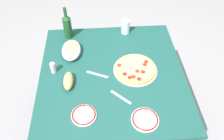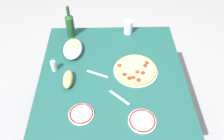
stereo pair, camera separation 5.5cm
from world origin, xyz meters
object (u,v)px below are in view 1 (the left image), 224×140
object	(u,v)px
dining_table	(112,82)
pepperoni_pizza	(135,69)
side_plate_near	(84,115)
wine_bottle	(67,26)
side_plate_far	(145,119)
bread_loaf	(68,81)
baked_pasta_dish	(71,49)
water_glass	(126,27)
spice_shaker	(53,68)

from	to	relation	value
dining_table	pepperoni_pizza	bearing A→B (deg)	-85.48
side_plate_near	dining_table	bearing A→B (deg)	-29.70
dining_table	wine_bottle	bearing A→B (deg)	37.25
side_plate_far	bread_loaf	distance (m)	0.59
pepperoni_pizza	bread_loaf	xyz separation A→B (m)	(-0.10, 0.49, 0.02)
dining_table	side_plate_far	world-z (taller)	side_plate_far
dining_table	bread_loaf	distance (m)	0.35
baked_pasta_dish	side_plate_far	size ratio (longest dim) A/B	1.37
water_glass	side_plate_near	bearing A→B (deg)	156.96
dining_table	bread_loaf	xyz separation A→B (m)	(-0.08, 0.31, 0.14)
side_plate_near	pepperoni_pizza	bearing A→B (deg)	-45.68
spice_shaker	dining_table	bearing A→B (deg)	-95.27
water_glass	dining_table	bearing A→B (deg)	162.44
pepperoni_pizza	wine_bottle	size ratio (longest dim) A/B	1.15
side_plate_near	spice_shaker	bearing A→B (deg)	29.85
pepperoni_pizza	spice_shaker	world-z (taller)	spice_shaker
wine_bottle	side_plate_near	xyz separation A→B (m)	(-0.81, -0.14, -0.11)
baked_pasta_dish	side_plate_far	world-z (taller)	baked_pasta_dish
dining_table	bread_loaf	size ratio (longest dim) A/B	6.74
baked_pasta_dish	water_glass	xyz separation A→B (m)	(0.24, -0.46, 0.02)
wine_bottle	side_plate_far	xyz separation A→B (m)	(-0.86, -0.52, -0.11)
wine_bottle	dining_table	bearing A→B (deg)	-142.75
wine_bottle	spice_shaker	xyz separation A→B (m)	(-0.41, 0.09, -0.07)
side_plate_near	side_plate_far	world-z (taller)	same
dining_table	water_glass	world-z (taller)	water_glass
dining_table	side_plate_near	size ratio (longest dim) A/B	6.87
pepperoni_pizza	baked_pasta_dish	bearing A→B (deg)	65.54
bread_loaf	wine_bottle	bearing A→B (deg)	2.99
pepperoni_pizza	baked_pasta_dish	size ratio (longest dim) A/B	1.37
dining_table	baked_pasta_dish	xyz separation A→B (m)	(0.23, 0.31, 0.15)
baked_pasta_dish	side_plate_near	size ratio (longest dim) A/B	1.48
side_plate_far	pepperoni_pizza	bearing A→B (deg)	0.24
water_glass	pepperoni_pizza	bearing A→B (deg)	-176.84
side_plate_near	bread_loaf	world-z (taller)	bread_loaf
dining_table	spice_shaker	distance (m)	0.46
spice_shaker	side_plate_near	bearing A→B (deg)	-150.15
dining_table	baked_pasta_dish	distance (m)	0.42
dining_table	side_plate_near	distance (m)	0.43
side_plate_far	spice_shaker	size ratio (longest dim) A/B	2.02
side_plate_near	wine_bottle	bearing A→B (deg)	9.71
pepperoni_pizza	wine_bottle	xyz separation A→B (m)	(0.43, 0.52, 0.10)
pepperoni_pizza	side_plate_far	size ratio (longest dim) A/B	1.87
wine_bottle	spice_shaker	distance (m)	0.42
side_plate_near	spice_shaker	xyz separation A→B (m)	(0.40, 0.23, 0.03)
pepperoni_pizza	baked_pasta_dish	world-z (taller)	baked_pasta_dish
water_glass	bread_loaf	bearing A→B (deg)	140.33
water_glass	bread_loaf	size ratio (longest dim) A/B	0.75
baked_pasta_dish	wine_bottle	distance (m)	0.23
pepperoni_pizza	baked_pasta_dish	xyz separation A→B (m)	(0.22, 0.48, 0.03)
spice_shaker	water_glass	bearing A→B (deg)	-53.13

